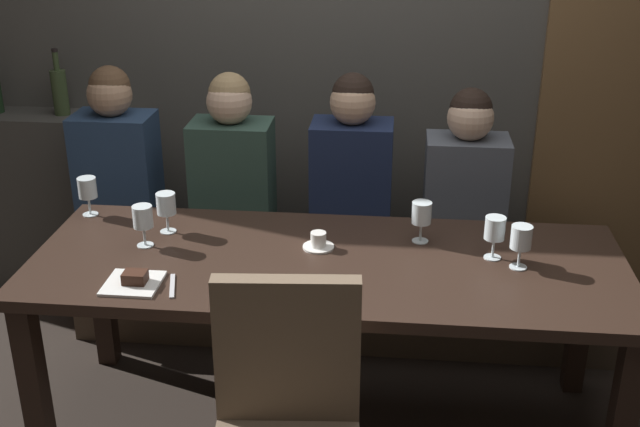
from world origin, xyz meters
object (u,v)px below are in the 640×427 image
object	(u,v)px
diner_bearded	(232,167)
wine_glass_end_right	(521,239)
wine_glass_center_front	(495,229)
diner_far_end	(352,168)
banquette_bench	(341,290)
diner_redhead	(117,160)
wine_glass_end_left	(143,219)
chair_near_side	(286,422)
dessert_plate	(134,281)
diner_near_end	(466,178)
dining_table	(327,281)
wine_bottle_pale_label	(60,90)
wine_glass_near_right	(422,215)
espresso_cup	(318,242)
fork_on_table	(172,286)
wine_glass_far_right	(87,190)
wine_glass_near_left	(166,205)

from	to	relation	value
diner_bearded	wine_glass_end_right	size ratio (longest dim) A/B	4.96
wine_glass_center_front	diner_far_end	bearing A→B (deg)	131.05
banquette_bench	diner_redhead	xyz separation A→B (m)	(-1.04, 0.02, 0.61)
wine_glass_end_left	chair_near_side	bearing A→B (deg)	-49.74
diner_bearded	dessert_plate	bearing A→B (deg)	-99.30
diner_far_end	wine_glass_end_left	xyz separation A→B (m)	(-0.74, -0.68, 0.02)
diner_far_end	wine_glass_end_right	bearing A→B (deg)	-47.82
chair_near_side	diner_near_end	size ratio (longest dim) A/B	1.28
diner_near_end	banquette_bench	bearing A→B (deg)	-178.43
chair_near_side	dining_table	bearing A→B (deg)	85.64
wine_bottle_pale_label	wine_glass_near_right	world-z (taller)	wine_bottle_pale_label
banquette_bench	espresso_cup	distance (m)	0.81
espresso_cup	diner_far_end	bearing A→B (deg)	82.51
wine_glass_center_front	wine_glass_end_right	bearing A→B (deg)	-38.94
dining_table	wine_glass_end_right	xyz separation A→B (m)	(0.69, 0.01, 0.20)
diner_bearded	diner_redhead	bearing A→B (deg)	176.60
banquette_bench	fork_on_table	xyz separation A→B (m)	(-0.51, -0.96, 0.51)
wine_glass_far_right	wine_glass_end_left	size ratio (longest dim) A/B	1.00
diner_near_end	wine_glass_near_left	distance (m)	1.31
wine_glass_near_left	fork_on_table	distance (m)	0.48
banquette_bench	wine_glass_far_right	size ratio (longest dim) A/B	15.24
wine_glass_end_left	dessert_plate	xyz separation A→B (m)	(0.06, -0.31, -0.10)
wine_glass_near_left	espresso_cup	distance (m)	0.62
chair_near_side	wine_bottle_pale_label	world-z (taller)	wine_bottle_pale_label
diner_bearded	wine_glass_end_right	bearing A→B (deg)	-29.78
diner_far_end	dessert_plate	distance (m)	1.21
wine_glass_end_left	wine_glass_far_right	bearing A→B (deg)	140.02
wine_glass_center_front	dessert_plate	xyz separation A→B (m)	(-1.26, -0.34, -0.10)
wine_glass_center_front	dessert_plate	distance (m)	1.31
chair_near_side	wine_glass_end_right	xyz separation A→B (m)	(0.75, 0.73, 0.29)
wine_glass_center_front	chair_near_side	bearing A→B (deg)	-129.71
dining_table	wine_glass_near_right	xyz separation A→B (m)	(0.34, 0.19, 0.20)
wine_glass_near_left	fork_on_table	world-z (taller)	wine_glass_near_left
wine_glass_end_left	espresso_cup	bearing A→B (deg)	4.17
chair_near_side	wine_glass_center_front	size ratio (longest dim) A/B	5.98
fork_on_table	dessert_plate	bearing A→B (deg)	165.71
diner_bearded	fork_on_table	bearing A→B (deg)	-91.15
diner_redhead	wine_glass_end_right	size ratio (longest dim) A/B	5.02
chair_near_side	wine_glass_center_front	xyz separation A→B (m)	(0.66, 0.80, 0.30)
wine_glass_end_right	dessert_plate	xyz separation A→B (m)	(-1.34, -0.27, -0.10)
wine_glass_near_right	diner_redhead	bearing A→B (deg)	159.17
diner_near_end	wine_glass_far_right	size ratio (longest dim) A/B	4.67
banquette_bench	wine_glass_far_right	bearing A→B (deg)	-159.32
wine_bottle_pale_label	wine_glass_center_front	xyz separation A→B (m)	(2.02, -0.97, -0.21)
chair_near_side	dessert_plate	world-z (taller)	chair_near_side
dining_table	wine_glass_end_right	bearing A→B (deg)	0.60
wine_bottle_pale_label	wine_glass_near_right	size ratio (longest dim) A/B	1.99
diner_bearded	wine_glass_far_right	distance (m)	0.65
wine_glass_near_right	chair_near_side	bearing A→B (deg)	-113.50
diner_near_end	dining_table	bearing A→B (deg)	-127.37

